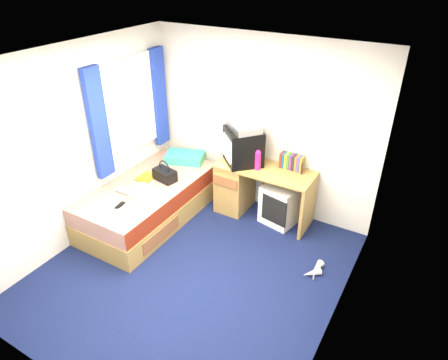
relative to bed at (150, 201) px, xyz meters
The scene contains 20 objects.
ground 1.28m from the bed, 28.53° to the right, with size 3.40×3.40×0.00m, color #0C1438.
room_shell 1.72m from the bed, 28.53° to the right, with size 3.40×3.40×3.40m.
bed is the anchor object (origin of this frame).
pillow 0.87m from the bed, 87.44° to the left, with size 0.54×0.35×0.12m, color #1C6FB7.
desk 1.35m from the bed, 38.78° to the left, with size 1.30×0.55×0.75m.
storage_cube 1.78m from the bed, 28.17° to the left, with size 0.44×0.44×0.55m, color white.
crt_tv 1.47m from the bed, 40.81° to the left, with size 0.65×0.65×0.47m.
vcr 1.63m from the bed, 40.83° to the left, with size 0.47×0.34×0.09m, color #BBBABD.
book_row 1.98m from the bed, 31.93° to the left, with size 0.31×0.13×0.20m.
picture_frame 2.09m from the bed, 28.93° to the left, with size 0.02×0.12×0.14m, color black.
pink_water_bottle 1.57m from the bed, 31.53° to the left, with size 0.08×0.08×0.24m, color #DA1E74.
aerosol_can 1.62m from the bed, 35.62° to the left, with size 0.05×0.05×0.19m, color white.
handbag 0.43m from the bed, 56.96° to the left, with size 0.35×0.24×0.30m.
towel 0.45m from the bed, 61.53° to the right, with size 0.30×0.25×0.10m, color white.
magazine 0.33m from the bed, 134.45° to the left, with size 0.21×0.28×0.01m, color yellow.
water_bottle 0.47m from the bed, 110.16° to the right, with size 0.07×0.07×0.20m, color silver.
colour_swatch_fan 0.70m from the bed, 84.76° to the right, with size 0.22×0.06×0.01m, color orange.
remote_control 0.65m from the bed, 85.36° to the right, with size 0.05×0.16×0.02m, color black.
window_assembly 1.27m from the bed, 145.94° to the left, with size 0.11×1.42×1.40m.
white_heels 2.34m from the bed, ahead, with size 0.21×0.34×0.09m.
Camera 1 is at (2.08, -2.83, 3.23)m, focal length 32.00 mm.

